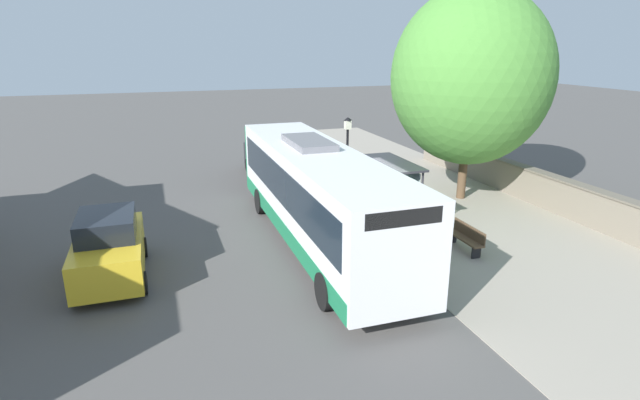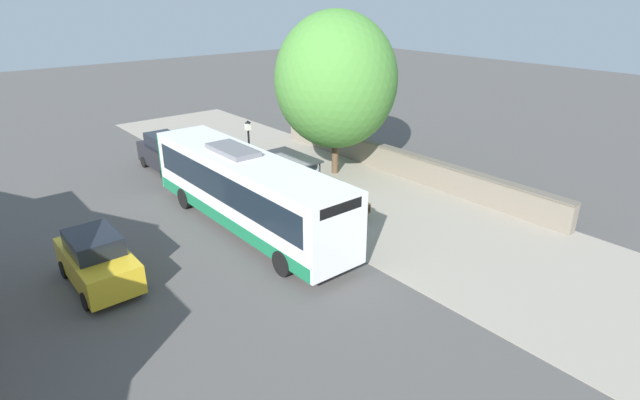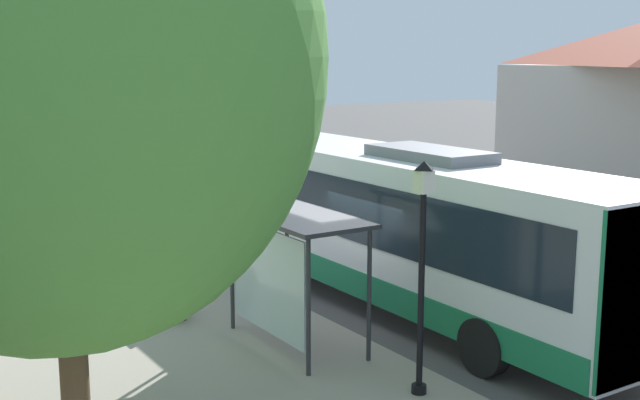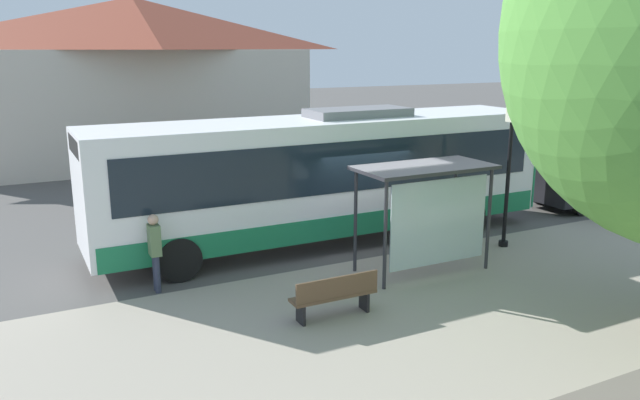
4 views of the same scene
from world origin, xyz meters
TOP-DOWN VIEW (x-y plane):
  - ground_plane at (0.00, 0.00)m, footprint 120.00×120.00m
  - sidewalk_plaza at (-4.50, 0.00)m, footprint 9.00×44.00m
  - background_building at (16.79, 2.27)m, footprint 7.48×14.58m
  - bus at (1.81, 0.43)m, footprint 2.66×12.26m
  - bus_shelter at (-1.39, -0.41)m, footprint 1.54×3.11m
  - pedestrian at (0.23, 5.32)m, footprint 0.34×0.22m
  - bench at (-2.67, 2.62)m, footprint 0.40×1.72m
  - street_lamp_near at (-0.77, -3.37)m, footprint 0.28×0.28m
  - parked_car_behind_bus at (1.33, -9.16)m, footprint 1.87×4.42m
  - parked_car_far_lane at (8.36, 1.04)m, footprint 1.95×4.09m

SIDE VIEW (x-z plane):
  - ground_plane at x=0.00m, z-range 0.00..0.00m
  - sidewalk_plaza at x=-4.50m, z-range 0.00..0.02m
  - bench at x=-2.67m, z-range 0.04..0.92m
  - parked_car_far_lane at x=8.36m, z-range -0.03..1.92m
  - pedestrian at x=0.23m, z-range 0.15..1.84m
  - parked_car_behind_bus at x=1.33m, z-range -0.04..2.09m
  - bus at x=1.81m, z-range 0.07..3.55m
  - bus_shelter at x=-1.39m, z-range 0.79..3.26m
  - street_lamp_near at x=-0.77m, z-range 0.37..4.10m
  - background_building at x=16.79m, z-range 0.10..7.28m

